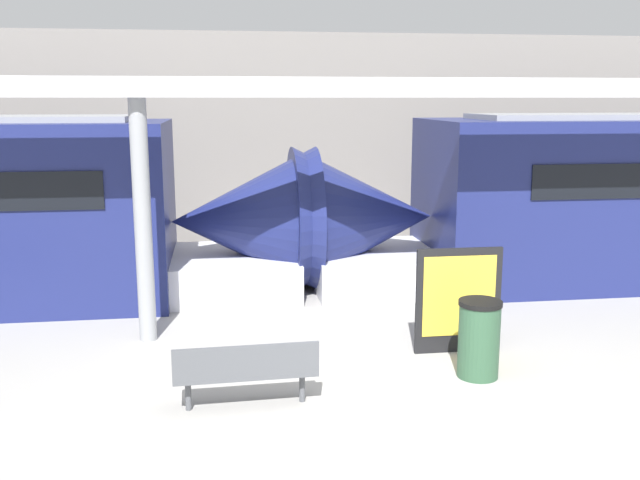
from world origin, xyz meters
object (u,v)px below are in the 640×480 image
Objects in this scene: poster_board at (458,300)px; support_column_near at (143,223)px; trash_bin at (479,339)px; bench_near at (246,369)px.

support_column_near is (-4.33, 1.12, 1.00)m from poster_board.
poster_board is 4.58m from support_column_near.
poster_board is (0.03, 0.91, 0.25)m from trash_bin.
poster_board is at bearing -14.52° from support_column_near.
support_column_near reaches higher than poster_board.
bench_near is at bearing -153.89° from poster_board.
support_column_near is at bearing 115.09° from bench_near.
bench_near is 3.34m from poster_board.
trash_bin reaches higher than bench_near.
poster_board is at bearing 87.92° from trash_bin.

